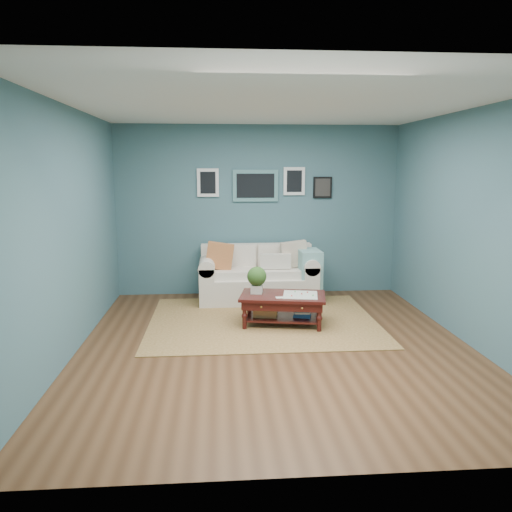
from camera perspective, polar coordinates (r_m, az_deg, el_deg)
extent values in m
plane|color=brown|center=(5.88, 2.21, -10.17)|extent=(5.00, 5.00, 0.00)
plane|color=white|center=(5.56, 2.41, 16.93)|extent=(5.00, 5.00, 0.00)
cube|color=#446876|center=(8.04, 0.24, 5.20)|extent=(4.50, 0.02, 2.70)
cube|color=#446876|center=(3.13, 7.60, -2.72)|extent=(4.50, 0.02, 2.70)
cube|color=#446876|center=(5.75, -20.58, 2.59)|extent=(0.02, 5.00, 2.70)
cube|color=#446876|center=(6.24, 23.33, 2.94)|extent=(0.02, 5.00, 2.70)
cube|color=slate|center=(7.98, -0.07, 8.04)|extent=(0.72, 0.03, 0.50)
cube|color=black|center=(7.97, -0.06, 8.03)|extent=(0.60, 0.01, 0.38)
cube|color=white|center=(7.96, -5.51, 8.35)|extent=(0.34, 0.03, 0.44)
cube|color=white|center=(8.05, 4.39, 8.53)|extent=(0.34, 0.03, 0.44)
cube|color=black|center=(8.14, 7.61, 7.78)|extent=(0.30, 0.03, 0.34)
cube|color=brown|center=(6.76, 0.78, -7.40)|extent=(3.01, 2.41, 0.01)
cube|color=beige|center=(7.72, 0.21, -3.70)|extent=(1.33, 0.82, 0.39)
cube|color=beige|center=(7.94, 0.03, -0.20)|extent=(1.74, 0.21, 0.45)
cube|color=beige|center=(7.68, -5.59, -3.11)|extent=(0.22, 0.82, 0.58)
cube|color=beige|center=(7.80, 5.91, -2.91)|extent=(0.22, 0.82, 0.58)
cylinder|color=beige|center=(7.62, -5.62, -0.98)|extent=(0.24, 0.82, 0.24)
cylinder|color=beige|center=(7.74, 5.95, -0.81)|extent=(0.24, 0.82, 0.24)
cube|color=beige|center=(7.59, -2.44, -1.96)|extent=(0.67, 0.52, 0.12)
cube|color=beige|center=(7.64, 2.90, -1.87)|extent=(0.67, 0.52, 0.12)
cube|color=beige|center=(7.80, -2.51, 0.09)|extent=(0.67, 0.11, 0.34)
cube|color=beige|center=(7.85, 2.68, 0.16)|extent=(0.67, 0.11, 0.34)
cube|color=#D65A34|center=(7.54, -4.16, 0.01)|extent=(0.45, 0.16, 0.44)
cube|color=beige|center=(7.69, 4.37, 0.21)|extent=(0.44, 0.17, 0.43)
cube|color=beige|center=(7.56, 2.24, -0.59)|extent=(0.47, 0.11, 0.22)
cube|color=#75B0A6|center=(7.66, 6.08, -2.07)|extent=(0.32, 0.51, 0.75)
cube|color=black|center=(6.50, 3.08, -4.59)|extent=(1.18, 0.82, 0.04)
cube|color=black|center=(6.52, 3.08, -5.21)|extent=(1.10, 0.74, 0.11)
cube|color=black|center=(6.58, 3.06, -7.01)|extent=(0.99, 0.63, 0.02)
sphere|color=gold|center=(6.26, 0.61, -5.85)|extent=(0.03, 0.03, 0.03)
sphere|color=gold|center=(6.24, 5.28, -5.96)|extent=(0.03, 0.03, 0.03)
cylinder|color=black|center=(6.37, -1.32, -6.82)|extent=(0.05, 0.05, 0.37)
cylinder|color=black|center=(6.32, 7.26, -7.02)|extent=(0.05, 0.05, 0.37)
cylinder|color=black|center=(6.83, -0.80, -5.63)|extent=(0.05, 0.05, 0.37)
cylinder|color=black|center=(6.79, 7.17, -5.81)|extent=(0.05, 0.05, 0.37)
cube|color=beige|center=(6.56, 0.09, -3.80)|extent=(0.17, 0.17, 0.11)
sphere|color=#294E1E|center=(6.52, 0.09, -2.33)|extent=(0.25, 0.25, 0.25)
cube|color=white|center=(6.49, 5.09, -4.44)|extent=(0.51, 0.51, 0.01)
cube|color=#996543|center=(6.57, 1.08, -6.11)|extent=(0.34, 0.27, 0.18)
cube|color=#24508D|center=(6.58, 5.30, -6.50)|extent=(0.24, 0.20, 0.10)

